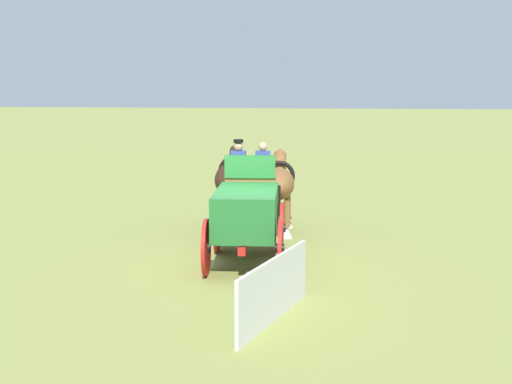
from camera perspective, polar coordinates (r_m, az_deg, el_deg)
name	(u,v)px	position (r m, az deg, el deg)	size (l,w,h in m)	color
ground_plane	(246,263)	(17.00, -0.74, -5.47)	(220.00, 220.00, 0.00)	olive
show_wagon	(247,211)	(16.94, -0.70, -1.50)	(5.81, 1.98, 2.69)	#236B2D
draft_horse_near	(232,181)	(20.48, -1.88, 0.85)	(3.23, 1.10, 2.27)	#331E14
draft_horse_off	(279,185)	(20.44, 1.76, 0.53)	(3.13, 1.06, 2.15)	brown
sponsor_banner	(274,289)	(12.87, 1.38, -7.44)	(3.20, 0.06, 1.10)	silver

